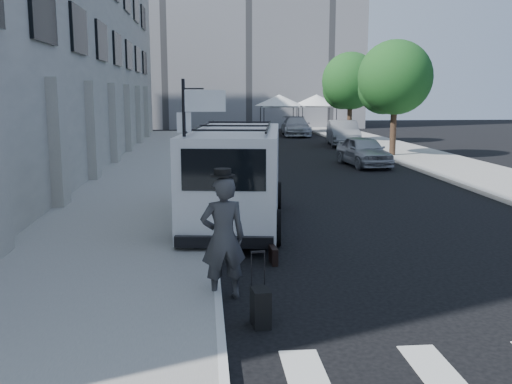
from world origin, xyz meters
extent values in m
plane|color=black|center=(0.00, 0.00, 0.00)|extent=(120.00, 120.00, 0.00)
cube|color=gray|center=(-4.25, 16.00, 0.07)|extent=(4.50, 48.00, 0.15)
cube|color=gray|center=(9.00, 20.00, 0.07)|extent=(4.00, 56.00, 0.15)
cylinder|color=black|center=(-2.60, 3.20, 1.90)|extent=(0.07, 0.07, 3.50)
cube|color=white|center=(-2.60, 3.22, 2.75)|extent=(0.30, 0.03, 0.42)
cube|color=white|center=(-2.15, 3.20, 3.20)|extent=(0.85, 0.06, 0.45)
cylinder|color=black|center=(7.60, 20.00, 1.40)|extent=(0.32, 0.32, 2.80)
sphere|color=#1A4E19|center=(7.60, 20.00, 4.13)|extent=(3.80, 3.80, 3.80)
sphere|color=#1A4E19|center=(7.20, 20.60, 3.56)|extent=(2.66, 2.66, 2.66)
cylinder|color=black|center=(7.60, 29.00, 1.40)|extent=(0.32, 0.32, 2.80)
sphere|color=#1A4E19|center=(7.60, 29.00, 4.13)|extent=(3.80, 3.80, 3.80)
sphere|color=#1A4E19|center=(7.20, 29.60, 3.56)|extent=(2.66, 2.66, 2.66)
cylinder|color=black|center=(2.60, 36.60, 1.10)|extent=(0.06, 0.06, 2.20)
cylinder|color=black|center=(5.40, 36.60, 1.10)|extent=(0.06, 0.06, 2.20)
cylinder|color=black|center=(2.60, 39.40, 1.10)|extent=(0.06, 0.06, 2.20)
cylinder|color=black|center=(5.40, 39.40, 1.10)|extent=(0.06, 0.06, 2.20)
cube|color=white|center=(4.00, 38.00, 2.25)|extent=(3.00, 3.00, 0.12)
cone|color=white|center=(4.00, 38.00, 2.75)|extent=(4.00, 4.00, 0.90)
cylinder|color=black|center=(5.80, 37.10, 1.10)|extent=(0.06, 0.06, 2.20)
cylinder|color=black|center=(8.60, 37.10, 1.10)|extent=(0.06, 0.06, 2.20)
cylinder|color=black|center=(5.80, 39.90, 1.10)|extent=(0.06, 0.06, 2.20)
cylinder|color=black|center=(8.60, 39.90, 1.10)|extent=(0.06, 0.06, 2.20)
cube|color=white|center=(7.20, 38.50, 2.25)|extent=(3.00, 3.00, 0.12)
cone|color=white|center=(7.20, 38.50, 2.75)|extent=(4.00, 4.00, 0.90)
imported|color=#363639|center=(-1.90, 0.16, 1.03)|extent=(0.82, 0.61, 2.05)
cube|color=black|center=(-0.85, 2.00, 0.17)|extent=(0.15, 0.45, 0.34)
cube|color=black|center=(-1.40, -1.04, 0.28)|extent=(0.29, 0.42, 0.57)
cylinder|color=black|center=(-1.52, -0.87, 0.81)|extent=(0.02, 0.02, 0.54)
cylinder|color=black|center=(-1.33, -0.85, 0.81)|extent=(0.02, 0.02, 0.54)
cube|color=black|center=(-1.43, -0.86, 1.07)|extent=(0.22, 0.06, 0.03)
cube|color=silver|center=(-1.41, 5.41, 1.33)|extent=(2.91, 6.04, 2.26)
cube|color=silver|center=(-0.99, 8.55, 0.81)|extent=(2.15, 1.23, 1.18)
cube|color=black|center=(-1.80, 2.56, 1.83)|extent=(1.72, 0.32, 0.86)
cylinder|color=black|center=(-2.15, 7.57, 0.41)|extent=(0.41, 0.85, 0.82)
cylinder|color=black|center=(-0.13, 7.30, 0.41)|extent=(0.41, 0.85, 0.82)
cylinder|color=black|center=(-2.68, 3.63, 0.41)|extent=(0.41, 0.85, 0.82)
cylinder|color=black|center=(-0.66, 3.36, 0.41)|extent=(0.41, 0.85, 0.82)
imported|color=#9EA0A6|center=(5.17, 16.83, 0.70)|extent=(1.99, 4.22, 1.39)
imported|color=slate|center=(6.63, 26.79, 0.81)|extent=(2.29, 5.07, 1.61)
imported|color=#ABACB3|center=(5.00, 35.42, 0.74)|extent=(2.41, 5.22, 1.48)
camera|label=1|loc=(-2.19, -8.88, 3.37)|focal=40.00mm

